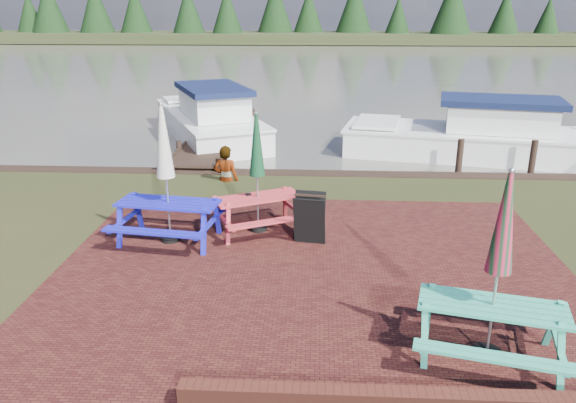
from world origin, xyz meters
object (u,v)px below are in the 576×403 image
(chalkboard, at_px, (310,218))
(boat_near, at_px, (473,138))
(person, at_px, (225,146))
(jetty, at_px, (217,134))
(picnic_table_red, at_px, (258,191))
(picnic_table_teal, at_px, (494,296))
(picnic_table_blue, at_px, (168,196))
(boat_jetty, at_px, (210,121))

(chalkboard, relative_size, boat_near, 0.12)
(person, bearing_deg, jetty, -65.71)
(picnic_table_red, height_order, person, picnic_table_red)
(picnic_table_teal, xyz_separation_m, boat_near, (2.62, 11.26, -0.48))
(picnic_table_blue, relative_size, chalkboard, 2.76)
(picnic_table_blue, height_order, person, picnic_table_blue)
(picnic_table_red, distance_m, person, 3.67)
(picnic_table_blue, distance_m, chalkboard, 2.77)
(picnic_table_red, height_order, jetty, picnic_table_red)
(person, bearing_deg, picnic_table_teal, 133.21)
(jetty, xyz_separation_m, person, (1.13, -5.06, 0.81))
(picnic_table_red, height_order, chalkboard, picnic_table_red)
(chalkboard, height_order, boat_near, boat_near)
(picnic_table_teal, relative_size, picnic_table_blue, 0.95)
(boat_near, bearing_deg, picnic_table_blue, 146.37)
(picnic_table_red, distance_m, boat_jetty, 9.64)
(picnic_table_red, bearing_deg, jetty, 78.71)
(boat_near, relative_size, person, 4.34)
(picnic_table_red, relative_size, jetty, 0.27)
(picnic_table_teal, xyz_separation_m, jetty, (-5.83, 12.72, -0.78))
(picnic_table_red, height_order, boat_near, picnic_table_red)
(boat_jetty, bearing_deg, picnic_table_teal, -89.65)
(boat_jetty, bearing_deg, picnic_table_blue, -108.29)
(picnic_table_teal, bearing_deg, boat_jetty, 128.40)
(person, bearing_deg, chalkboard, 131.45)
(jetty, bearing_deg, boat_jetty, 118.19)
(jetty, distance_m, boat_jetty, 0.88)
(picnic_table_teal, distance_m, chalkboard, 4.41)
(picnic_table_red, xyz_separation_m, boat_near, (6.09, 7.06, -0.43))
(boat_jetty, bearing_deg, boat_near, -38.32)
(jetty, bearing_deg, picnic_table_teal, -65.38)
(picnic_table_teal, relative_size, person, 1.38)
(jetty, relative_size, boat_near, 1.13)
(boat_jetty, relative_size, boat_near, 0.98)
(jetty, height_order, boat_near, boat_near)
(picnic_table_blue, relative_size, boat_jetty, 0.34)
(picnic_table_teal, height_order, boat_jetty, picnic_table_teal)
(jetty, height_order, boat_jetty, boat_jetty)
(picnic_table_red, bearing_deg, chalkboard, -53.35)
(chalkboard, bearing_deg, boat_near, 65.11)
(picnic_table_red, xyz_separation_m, chalkboard, (1.06, -0.53, -0.35))
(boat_jetty, bearing_deg, picnic_table_red, -97.97)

